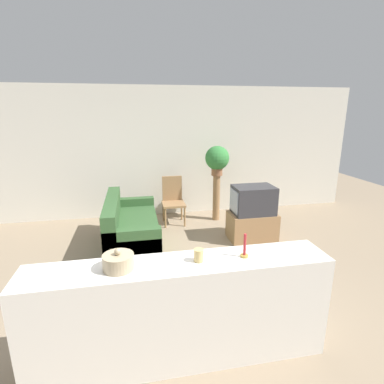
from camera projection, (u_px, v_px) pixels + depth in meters
ground_plane at (173, 313)px, 3.38m from camera, size 14.00×14.00×0.00m
wall_back at (150, 153)px, 6.26m from camera, size 9.00×0.06×2.70m
couch at (130, 230)px, 4.94m from camera, size 0.82×1.70×0.84m
tv_stand at (252, 226)px, 5.28m from camera, size 0.81×0.51×0.48m
television at (253, 200)px, 5.15m from camera, size 0.70×0.48×0.48m
wooden_chair at (173, 198)px, 5.99m from camera, size 0.44×0.44×0.94m
plant_stand at (216, 198)px, 6.15m from camera, size 0.15×0.15×0.94m
potted_plant at (217, 159)px, 5.94m from camera, size 0.48×0.48×0.59m
foreground_counter at (181, 312)px, 2.65m from camera, size 2.63×0.44×0.97m
decorative_bowl at (118, 262)px, 2.41m from camera, size 0.25×0.25×0.18m
candle_jar at (199, 255)px, 2.54m from camera, size 0.08×0.08×0.11m
candlestick at (245, 250)px, 2.61m from camera, size 0.07×0.07×0.22m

